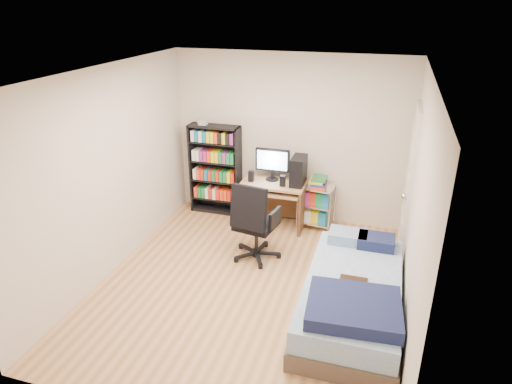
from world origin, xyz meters
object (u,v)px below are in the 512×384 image
(computer_desk, at_px, (280,186))
(bed, at_px, (352,296))
(media_shelf, at_px, (215,168))
(office_chair, at_px, (255,235))

(computer_desk, distance_m, bed, 2.29)
(media_shelf, bearing_deg, bed, -41.21)
(media_shelf, distance_m, computer_desk, 1.11)
(office_chair, height_order, bed, office_chair)
(computer_desk, xyz_separation_m, office_chair, (-0.08, -1.03, -0.29))
(computer_desk, relative_size, office_chair, 1.08)
(media_shelf, height_order, computer_desk, media_shelf)
(computer_desk, height_order, office_chair, computer_desk)
(office_chair, bearing_deg, media_shelf, 139.16)
(bed, bearing_deg, office_chair, 147.77)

